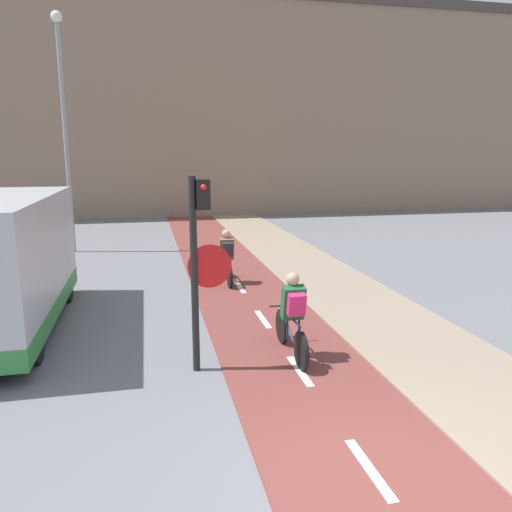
% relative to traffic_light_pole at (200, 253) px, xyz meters
% --- Properties ---
extents(ground_plane, '(120.00, 120.00, 0.00)m').
position_rel_traffic_light_pole_xyz_m(ground_plane, '(1.47, -3.42, -1.87)').
color(ground_plane, slate).
extents(bike_lane, '(2.34, 60.00, 0.02)m').
position_rel_traffic_light_pole_xyz_m(bike_lane, '(1.47, -3.42, -1.86)').
color(bike_lane, brown).
rests_on(bike_lane, ground_plane).
extents(building_row_background, '(60.00, 5.20, 11.45)m').
position_rel_traffic_light_pole_xyz_m(building_row_background, '(1.47, 21.49, 3.87)').
color(building_row_background, '#89705B').
rests_on(building_row_background, ground_plane).
extents(traffic_light_pole, '(0.67, 0.25, 3.01)m').
position_rel_traffic_light_pole_xyz_m(traffic_light_pole, '(0.00, 0.00, 0.00)').
color(traffic_light_pole, black).
rests_on(traffic_light_pole, ground_plane).
extents(street_lamp_far, '(0.36, 0.36, 7.68)m').
position_rel_traffic_light_pole_xyz_m(street_lamp_far, '(-3.23, 10.42, 2.75)').
color(street_lamp_far, gray).
rests_on(street_lamp_far, ground_plane).
extents(cyclist_near, '(0.46, 1.76, 1.44)m').
position_rel_traffic_light_pole_xyz_m(cyclist_near, '(1.52, 0.18, -1.17)').
color(cyclist_near, black).
rests_on(cyclist_near, ground_plane).
extents(cyclist_far, '(0.46, 1.70, 1.41)m').
position_rel_traffic_light_pole_xyz_m(cyclist_far, '(1.22, 5.14, -1.18)').
color(cyclist_far, black).
rests_on(cyclist_far, ground_plane).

